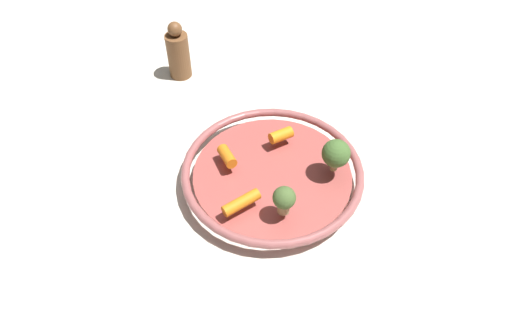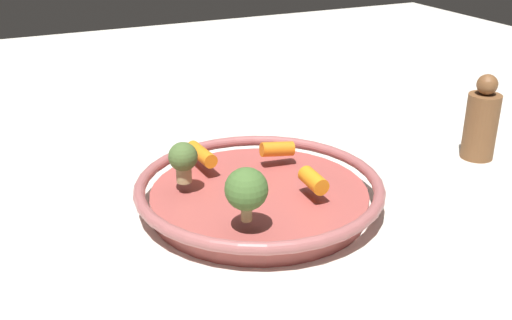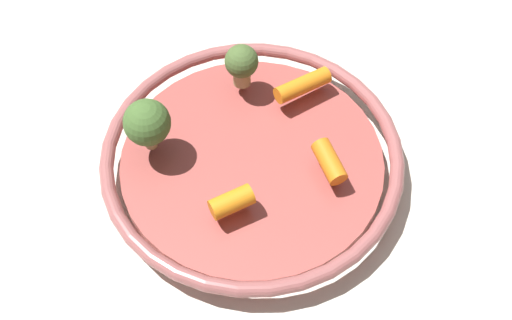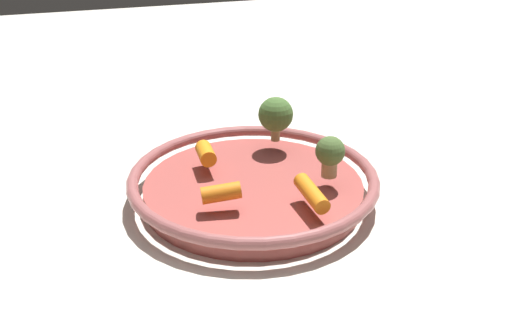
{
  "view_description": "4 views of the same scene",
  "coord_description": "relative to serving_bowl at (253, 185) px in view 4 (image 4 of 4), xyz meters",
  "views": [
    {
      "loc": [
        -0.31,
        -0.45,
        0.65
      ],
      "look_at": [
        -0.03,
        0.01,
        0.07
      ],
      "focal_mm": 32.81,
      "sensor_mm": 36.0,
      "label": 1
    },
    {
      "loc": [
        0.65,
        -0.31,
        0.38
      ],
      "look_at": [
        -0.03,
        0.01,
        0.06
      ],
      "focal_mm": 43.32,
      "sensor_mm": 36.0,
      "label": 2
    },
    {
      "loc": [
        0.2,
        0.37,
        0.63
      ],
      "look_at": [
        0.01,
        0.03,
        0.07
      ],
      "focal_mm": 48.52,
      "sensor_mm": 36.0,
      "label": 3
    },
    {
      "loc": [
        -0.7,
        0.2,
        0.41
      ],
      "look_at": [
        -0.03,
        0.0,
        0.07
      ],
      "focal_mm": 45.15,
      "sensor_mm": 36.0,
      "label": 4
    }
  ],
  "objects": [
    {
      "name": "baby_carrot_back",
      "position": [
        -0.09,
        -0.05,
        0.03
      ],
      "size": [
        0.07,
        0.02,
        0.02
      ],
      "primitive_type": "cylinder",
      "rotation": [
        1.53,
        0.0,
        1.61
      ],
      "color": "orange",
      "rests_on": "serving_bowl"
    },
    {
      "name": "baby_carrot_center",
      "position": [
        -0.06,
        0.06,
        0.03
      ],
      "size": [
        0.03,
        0.05,
        0.02
      ],
      "primitive_type": "cylinder",
      "rotation": [
        1.47,
        0.0,
        6.17
      ],
      "color": "orange",
      "rests_on": "serving_bowl"
    },
    {
      "name": "broccoli_floret_small",
      "position": [
        0.09,
        -0.06,
        0.06
      ],
      "size": [
        0.05,
        0.05,
        0.06
      ],
      "color": "tan",
      "rests_on": "serving_bowl"
    },
    {
      "name": "ground_plane",
      "position": [
        0.0,
        0.0,
        -0.02
      ],
      "size": [
        2.39,
        2.39,
        0.0
      ],
      "primitive_type": "plane",
      "color": "silver"
    },
    {
      "name": "baby_carrot_left",
      "position": [
        0.05,
        0.05,
        0.03
      ],
      "size": [
        0.04,
        0.02,
        0.02
      ],
      "primitive_type": "cylinder",
      "rotation": [
        1.55,
        0.0,
        4.68
      ],
      "color": "orange",
      "rests_on": "serving_bowl"
    },
    {
      "name": "broccoli_floret_mid",
      "position": [
        -0.04,
        -0.09,
        0.05
      ],
      "size": [
        0.04,
        0.04,
        0.05
      ],
      "color": "tan",
      "rests_on": "serving_bowl"
    },
    {
      "name": "serving_bowl",
      "position": [
        0.0,
        0.0,
        0.0
      ],
      "size": [
        0.32,
        0.32,
        0.04
      ],
      "color": "#A84C47",
      "rests_on": "ground_plane"
    }
  ]
}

